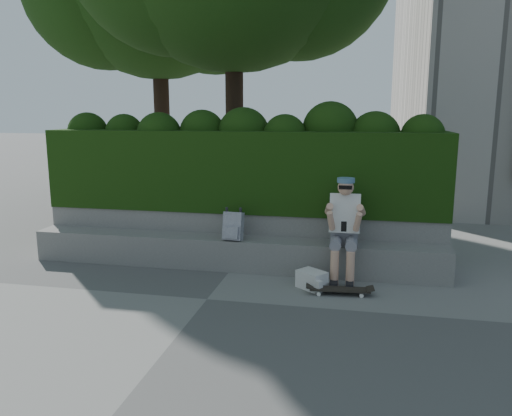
% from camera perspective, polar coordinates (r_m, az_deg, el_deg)
% --- Properties ---
extents(ground, '(80.00, 80.00, 0.00)m').
position_cam_1_polar(ground, '(6.16, -5.62, -10.33)').
color(ground, slate).
rests_on(ground, ground).
extents(bench_ledge, '(6.00, 0.45, 0.45)m').
position_cam_1_polar(bench_ledge, '(7.23, -2.72, -5.16)').
color(bench_ledge, gray).
rests_on(bench_ledge, ground).
extents(planter_wall, '(6.00, 0.50, 0.75)m').
position_cam_1_polar(planter_wall, '(7.63, -1.85, -3.10)').
color(planter_wall, gray).
rests_on(planter_wall, ground).
extents(hedge, '(6.00, 1.00, 1.20)m').
position_cam_1_polar(hedge, '(7.67, -1.50, 4.38)').
color(hedge, black).
rests_on(hedge, planter_wall).
extents(person, '(0.40, 0.76, 1.38)m').
position_cam_1_polar(person, '(6.71, 10.07, -1.94)').
color(person, slate).
rests_on(person, ground).
extents(skateboard, '(0.75, 0.25, 0.08)m').
position_cam_1_polar(skateboard, '(6.34, 9.55, -9.18)').
color(skateboard, black).
rests_on(skateboard, ground).
extents(backpack_plaid, '(0.28, 0.17, 0.40)m').
position_cam_1_polar(backpack_plaid, '(7.01, -2.62, -2.08)').
color(backpack_plaid, '#B3B2B7').
rests_on(backpack_plaid, bench_ledge).
extents(backpack_ground, '(0.43, 0.41, 0.23)m').
position_cam_1_polar(backpack_ground, '(6.49, 6.39, -8.14)').
color(backpack_ground, silver).
rests_on(backpack_ground, ground).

